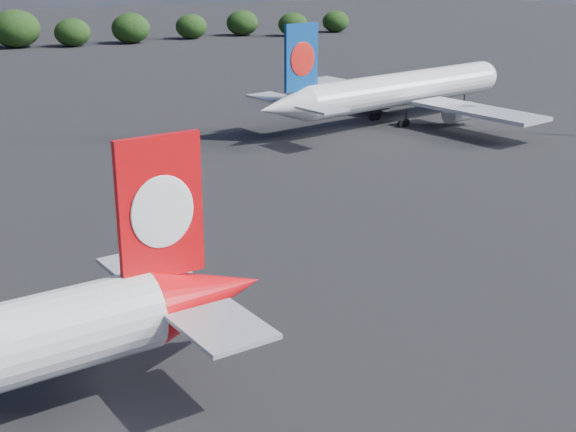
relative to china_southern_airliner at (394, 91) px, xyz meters
name	(u,v)px	position (x,y,z in m)	size (l,w,h in m)	color
china_southern_airliner	(394,91)	(0.00, 0.00, 0.00)	(45.23, 43.33, 14.95)	silver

